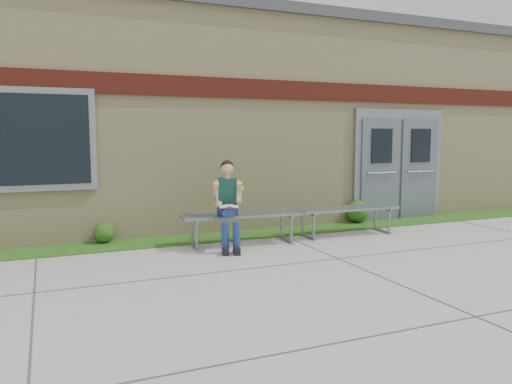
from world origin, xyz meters
name	(u,v)px	position (x,y,z in m)	size (l,w,h in m)	color
ground	(292,275)	(0.00, 0.00, 0.00)	(80.00, 80.00, 0.00)	#9E9E99
grass_strip	(224,236)	(0.00, 2.60, 0.01)	(16.00, 0.80, 0.02)	#2B5316
school_building	(175,121)	(0.00, 5.99, 2.10)	(16.20, 6.22, 4.20)	beige
bench_left	(242,221)	(0.07, 1.94, 0.39)	(1.99, 0.71, 0.51)	slate
bench_right	(346,214)	(2.07, 1.94, 0.38)	(1.92, 0.60, 0.49)	slate
girl	(228,202)	(-0.23, 1.74, 0.74)	(0.52, 0.83, 1.38)	navy
shrub_mid	(104,233)	(-1.98, 2.85, 0.19)	(0.33, 0.33, 0.33)	#2B5316
shrub_east	(357,211)	(2.93, 2.85, 0.24)	(0.45, 0.45, 0.45)	#2B5316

